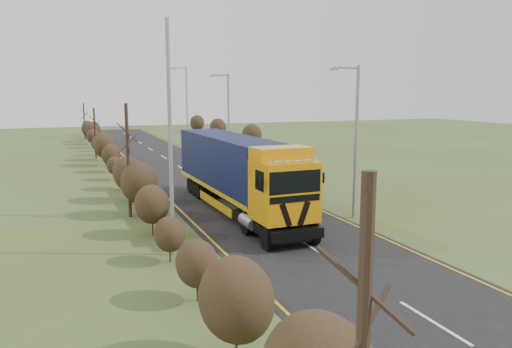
{
  "coord_description": "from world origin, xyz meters",
  "views": [
    {
      "loc": [
        -9.75,
        -22.74,
        6.6
      ],
      "look_at": [
        0.57,
        3.51,
        1.98
      ],
      "focal_mm": 35.0,
      "sensor_mm": 36.0,
      "label": 1
    }
  ],
  "objects": [
    {
      "name": "left_pole",
      "position": [
        -5.71,
        -3.15,
        4.72
      ],
      "size": [
        0.16,
        0.16,
        9.44
      ],
      "primitive_type": "cylinder",
      "color": "gray",
      "rests_on": "ground"
    },
    {
      "name": "lane_markings",
      "position": [
        0.0,
        9.69,
        0.03
      ],
      "size": [
        7.52,
        116.0,
        0.01
      ],
      "color": "#C08E12",
      "rests_on": "road"
    },
    {
      "name": "car_blue_sedan",
      "position": [
        7.12,
        22.05,
        0.74
      ],
      "size": [
        4.0,
        4.5,
        1.48
      ],
      "primitive_type": "imported",
      "rotation": [
        0.0,
        0.0,
        2.48
      ],
      "color": "#091134",
      "rests_on": "ground"
    },
    {
      "name": "streetlight_far",
      "position": [
        5.56,
        41.03,
        5.44
      ],
      "size": [
        2.08,
        0.2,
        9.84
      ],
      "color": "gray",
      "rests_on": "ground"
    },
    {
      "name": "lorry",
      "position": [
        -0.8,
        2.89,
        2.41
      ],
      "size": [
        2.97,
        15.3,
        4.25
      ],
      "rotation": [
        0.0,
        0.0,
        0.02
      ],
      "color": "black",
      "rests_on": "ground"
    },
    {
      "name": "warning_board",
      "position": [
        4.7,
        21.75,
        1.26
      ],
      "size": [
        0.78,
        0.11,
        2.04
      ],
      "color": "gray",
      "rests_on": "ground"
    },
    {
      "name": "ground",
      "position": [
        0.0,
        0.0,
        0.0
      ],
      "size": [
        160.0,
        160.0,
        0.0
      ],
      "primitive_type": "plane",
      "color": "#404E21",
      "rests_on": "ground"
    },
    {
      "name": "streetlight_near",
      "position": [
        4.51,
        -0.51,
        4.37
      ],
      "size": [
        1.71,
        0.18,
        7.98
      ],
      "color": "gray",
      "rests_on": "ground"
    },
    {
      "name": "layby",
      "position": [
        6.5,
        20.0,
        0.01
      ],
      "size": [
        6.0,
        18.0,
        0.02
      ],
      "primitive_type": "cube",
      "color": "#312E2B",
      "rests_on": "ground"
    },
    {
      "name": "hedgerow",
      "position": [
        -6.0,
        7.89,
        1.62
      ],
      "size": [
        2.24,
        102.04,
        6.05
      ],
      "color": "black",
      "rests_on": "ground"
    },
    {
      "name": "car_red_hatchback",
      "position": [
        6.59,
        13.28,
        0.73
      ],
      "size": [
        2.25,
        4.48,
        1.47
      ],
      "primitive_type": "imported",
      "rotation": [
        0.0,
        0.0,
        3.02
      ],
      "color": "#AF0D08",
      "rests_on": "ground"
    },
    {
      "name": "speed_sign",
      "position": [
        5.6,
        15.1,
        1.57
      ],
      "size": [
        0.62,
        0.1,
        2.26
      ],
      "color": "gray",
      "rests_on": "ground"
    },
    {
      "name": "road",
      "position": [
        0.0,
        10.0,
        0.01
      ],
      "size": [
        8.0,
        120.0,
        0.02
      ],
      "primitive_type": "cube",
      "color": "black",
      "rests_on": "ground"
    },
    {
      "name": "streetlight_mid",
      "position": [
        4.5,
        20.64,
        4.54
      ],
      "size": [
        1.77,
        0.18,
        8.28
      ],
      "color": "gray",
      "rests_on": "ground"
    }
  ]
}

